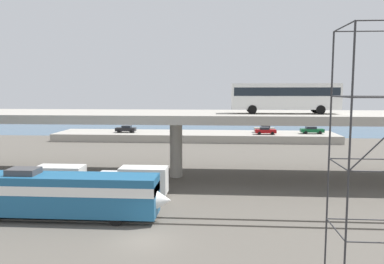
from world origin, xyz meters
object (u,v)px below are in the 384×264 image
at_px(train_locomotive, 67,193).
at_px(scaffolding_tower, 373,157).
at_px(parked_car_0, 312,130).
at_px(service_truck_west, 135,181).
at_px(transit_bus_on_overpass, 285,95).
at_px(parked_car_2, 264,129).
at_px(parked_car_1, 126,129).
at_px(parked_car_3, 265,131).
at_px(service_truck_east, 52,180).

distance_m(train_locomotive, scaffolding_tower, 23.12).
bearing_deg(parked_car_0, service_truck_west, -121.76).
xyz_separation_m(transit_bus_on_overpass, parked_car_2, (2.04, 37.71, -7.61)).
xyz_separation_m(service_truck_west, parked_car_1, (-11.53, 43.20, 0.69)).
relative_size(train_locomotive, transit_bus_on_overpass, 1.47).
bearing_deg(scaffolding_tower, parked_car_2, 88.47).
distance_m(transit_bus_on_overpass, service_truck_west, 19.31).
distance_m(service_truck_west, parked_car_0, 51.45).
height_order(transit_bus_on_overpass, parked_car_1, transit_bus_on_overpass).
bearing_deg(service_truck_west, parked_car_0, -121.76).
height_order(train_locomotive, service_truck_west, train_locomotive).
xyz_separation_m(parked_car_2, parked_car_3, (-0.24, -3.79, -0.00)).
bearing_deg(scaffolding_tower, parked_car_0, 79.64).
height_order(parked_car_0, parked_car_1, same).
relative_size(transit_bus_on_overpass, service_truck_west, 1.76).
bearing_deg(parked_car_1, scaffolding_tower, 114.54).
relative_size(transit_bus_on_overpass, parked_car_0, 2.59).
bearing_deg(service_truck_west, service_truck_east, 0.00).
distance_m(service_truck_west, service_truck_east, 8.40).
distance_m(train_locomotive, service_truck_west, 7.87).
distance_m(parked_car_0, parked_car_3, 9.89).
bearing_deg(service_truck_east, transit_bus_on_overpass, -162.03).
xyz_separation_m(transit_bus_on_overpass, parked_car_1, (-27.13, 35.42, -7.61)).
distance_m(transit_bus_on_overpass, parked_car_1, 45.26).
bearing_deg(service_truck_east, service_truck_west, -180.00).
bearing_deg(parked_car_1, service_truck_west, 104.95).
bearing_deg(service_truck_east, parked_car_2, -119.78).
bearing_deg(train_locomotive, parked_car_0, 58.28).
bearing_deg(parked_car_0, scaffolding_tower, -100.36).
xyz_separation_m(service_truck_east, parked_car_0, (35.47, 43.74, 0.69)).
distance_m(transit_bus_on_overpass, service_truck_east, 26.56).
distance_m(parked_car_2, parked_car_3, 3.80).
distance_m(train_locomotive, service_truck_east, 7.98).
xyz_separation_m(train_locomotive, parked_car_2, (21.73, 52.19, 0.13)).
bearing_deg(service_truck_east, parked_car_0, -129.04).
height_order(service_truck_east, parked_car_2, parked_car_2).
bearing_deg(scaffolding_tower, train_locomotive, 152.76).
height_order(service_truck_west, parked_car_3, parked_car_3).
xyz_separation_m(scaffolding_tower, parked_car_2, (1.67, 62.52, -4.93)).
bearing_deg(parked_car_0, transit_bus_on_overpass, -107.70).
relative_size(train_locomotive, parked_car_2, 4.19).
bearing_deg(parked_car_0, parked_car_3, -168.11).
relative_size(train_locomotive, parked_car_1, 4.19).
bearing_deg(transit_bus_on_overpass, service_truck_west, -153.49).
xyz_separation_m(service_truck_east, parked_car_2, (26.03, 45.50, 0.69)).
distance_m(transit_bus_on_overpass, scaffolding_tower, 24.95).
distance_m(service_truck_east, parked_car_1, 43.32).
relative_size(train_locomotive, parked_car_3, 4.20).
bearing_deg(scaffolding_tower, transit_bus_on_overpass, 90.84).
xyz_separation_m(transit_bus_on_overpass, parked_car_0, (11.48, 35.96, -7.61)).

